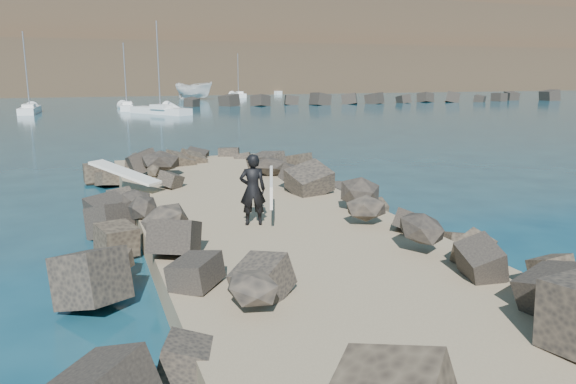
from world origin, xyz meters
The scene contains 14 objects.
ground centered at (0.00, 0.00, 0.00)m, with size 800.00×800.00×0.00m, color #0F384C.
jetty centered at (0.00, -2.00, 0.30)m, with size 6.00×26.00×0.60m, color #8C7759.
riprap_left centered at (-2.90, -1.50, 0.50)m, with size 2.60×22.00×1.00m, color black.
riprap_right centered at (2.90, -1.50, 0.50)m, with size 2.60×22.00×1.00m, color black.
breakwater_secondary centered at (35.00, 55.00, 0.60)m, with size 52.00×4.00×1.20m, color black.
headland centered at (10.00, 160.00, 16.00)m, with size 360.00×140.00×32.00m, color #2D4919.
surfboard_resting centered at (-3.02, 4.77, 1.04)m, with size 0.58×2.32×0.08m, color white.
boat_imported centered at (12.60, 75.75, 1.34)m, with size 2.62×6.95×2.69m, color white.
surfer_with_board centered at (-0.48, -0.15, 1.43)m, with size 1.14×1.96×1.65m.
sailboat_f centered at (30.51, 92.08, 0.35)m, with size 3.06×5.94×7.17m.
sailboat_b centered at (0.69, 52.69, 0.35)m, with size 1.82×6.10×7.36m.
sailboat_d centered at (21.11, 80.91, 0.35)m, with size 1.47×6.00×7.31m.
sailboat_a centered at (-8.98, 50.65, 0.35)m, with size 1.83×6.84×8.20m.
sailboat_c centered at (3.34, 45.05, 0.35)m, with size 5.39×7.36×9.11m.
Camera 1 is at (-4.10, -12.19, 4.04)m, focal length 35.00 mm.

